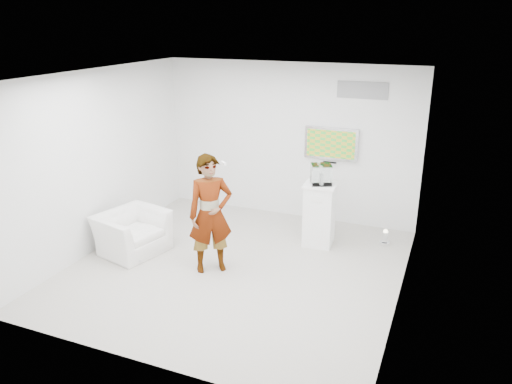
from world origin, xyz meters
TOP-DOWN VIEW (x-y plane):
  - room at (0.00, 0.00)m, footprint 5.01×5.01m
  - tv at (0.85, 2.45)m, footprint 1.00×0.08m
  - logo_decal at (1.35, 2.49)m, footprint 0.90×0.02m
  - person at (-0.34, -0.17)m, footprint 0.81×0.77m
  - armchair at (-1.87, -0.11)m, footprint 1.17×1.26m
  - pedestal at (0.96, 1.38)m, footprint 0.57×0.57m
  - floor_uplight at (2.05, 1.76)m, footprint 0.19×0.19m
  - vitrine at (0.96, 1.38)m, footprint 0.44×0.44m
  - console at (0.96, 1.38)m, footprint 0.11×0.15m
  - wii_remote at (-0.23, 0.10)m, footprint 0.14×0.13m

SIDE VIEW (x-z plane):
  - floor_uplight at x=2.05m, z-range 0.00..0.27m
  - armchair at x=-1.87m, z-range 0.00..0.69m
  - pedestal at x=0.96m, z-range 0.00..1.11m
  - person at x=-0.34m, z-range 0.00..1.86m
  - console at x=0.96m, z-range 1.11..1.31m
  - vitrine at x=0.96m, z-range 1.11..1.44m
  - room at x=0.00m, z-range 0.00..3.00m
  - tv at x=0.85m, z-range 1.25..1.85m
  - wii_remote at x=-0.23m, z-range 1.66..1.70m
  - logo_decal at x=1.35m, z-range 2.40..2.70m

